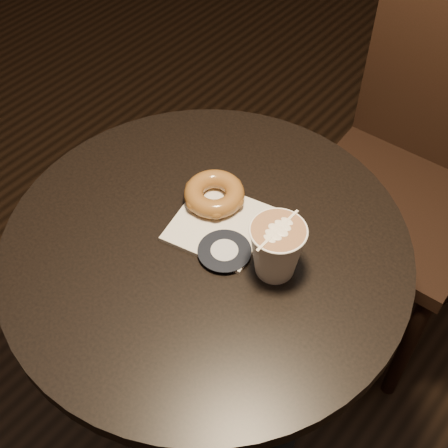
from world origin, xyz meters
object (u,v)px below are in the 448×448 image
at_px(cafe_table, 208,307).
at_px(latte_cup, 276,250).
at_px(chair, 423,147).
at_px(pastry_bag, 220,224).
at_px(doughnut, 214,194).

relative_size(cafe_table, latte_cup, 7.41).
xyz_separation_m(cafe_table, chair, (0.12, 0.63, 0.04)).
relative_size(pastry_bag, doughnut, 1.43).
distance_m(cafe_table, pastry_bag, 0.21).
xyz_separation_m(chair, pastry_bag, (-0.12, -0.59, 0.17)).
height_order(cafe_table, pastry_bag, pastry_bag).
relative_size(cafe_table, chair, 0.71).
relative_size(doughnut, latte_cup, 1.06).
bearing_deg(chair, latte_cup, -92.88).
xyz_separation_m(cafe_table, latte_cup, (0.12, 0.03, 0.25)).
relative_size(chair, doughnut, 9.81).
bearing_deg(pastry_bag, doughnut, 128.12).
height_order(pastry_bag, doughnut, doughnut).
distance_m(cafe_table, chair, 0.64).
height_order(cafe_table, doughnut, doughnut).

